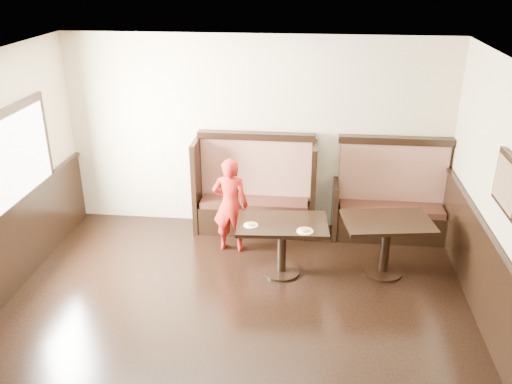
# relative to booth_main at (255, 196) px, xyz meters

# --- Properties ---
(room_shell) EXTENTS (7.00, 7.00, 7.00)m
(room_shell) POSITION_rel_booth_main_xyz_m (-0.30, -3.01, 0.14)
(room_shell) COLOR tan
(room_shell) RESTS_ON ground
(booth_main) EXTENTS (1.75, 0.72, 1.45)m
(booth_main) POSITION_rel_booth_main_xyz_m (0.00, 0.00, 0.00)
(booth_main) COLOR black
(booth_main) RESTS_ON ground
(booth_neighbor) EXTENTS (1.65, 0.72, 1.45)m
(booth_neighbor) POSITION_rel_booth_main_xyz_m (1.95, -0.00, -0.05)
(booth_neighbor) COLOR black
(booth_neighbor) RESTS_ON ground
(table_main) EXTENTS (1.17, 0.78, 0.72)m
(table_main) POSITION_rel_booth_main_xyz_m (0.47, -1.20, 0.02)
(table_main) COLOR black
(table_main) RESTS_ON ground
(table_neighbor) EXTENTS (1.17, 0.86, 0.75)m
(table_neighbor) POSITION_rel_booth_main_xyz_m (1.77, -1.06, 0.03)
(table_neighbor) COLOR black
(table_neighbor) RESTS_ON ground
(child) EXTENTS (0.50, 0.34, 1.34)m
(child) POSITION_rel_booth_main_xyz_m (-0.26, -0.66, 0.14)
(child) COLOR #A41911
(child) RESTS_ON ground
(pizza_plate_left) EXTENTS (0.18, 0.18, 0.03)m
(pizza_plate_left) POSITION_rel_booth_main_xyz_m (0.09, -1.32, 0.20)
(pizza_plate_left) COLOR white
(pizza_plate_left) RESTS_ON table_main
(pizza_plate_right) EXTENTS (0.20, 0.20, 0.04)m
(pizza_plate_right) POSITION_rel_booth_main_xyz_m (0.75, -1.41, 0.20)
(pizza_plate_right) COLOR white
(pizza_plate_right) RESTS_ON table_main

